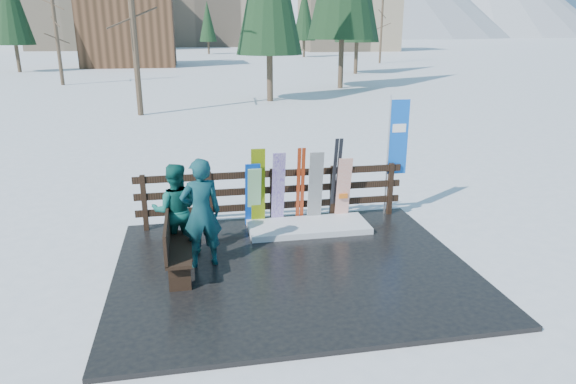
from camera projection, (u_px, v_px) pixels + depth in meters
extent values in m
plane|color=white|center=(293.00, 270.00, 8.86)|extent=(700.00, 700.00, 0.00)
cube|color=black|center=(293.00, 268.00, 8.85)|extent=(6.00, 5.00, 0.08)
cube|color=black|center=(144.00, 203.00, 10.26)|extent=(0.10, 0.10, 1.15)
cube|color=black|center=(210.00, 199.00, 10.49)|extent=(0.10, 0.10, 1.15)
cube|color=black|center=(273.00, 196.00, 10.72)|extent=(0.10, 0.10, 1.15)
cube|color=black|center=(333.00, 192.00, 10.95)|extent=(0.10, 0.10, 1.15)
cube|color=black|center=(390.00, 189.00, 11.18)|extent=(0.10, 0.10, 1.15)
cube|color=black|center=(273.00, 206.00, 10.79)|extent=(5.60, 0.05, 0.14)
cube|color=black|center=(272.00, 190.00, 10.69)|extent=(5.60, 0.05, 0.14)
cube|color=black|center=(272.00, 174.00, 10.58)|extent=(5.60, 0.05, 0.14)
cube|color=white|center=(308.00, 227.00, 10.43)|extent=(2.43, 1.00, 0.12)
cube|color=black|center=(179.00, 248.00, 8.43)|extent=(0.40, 1.50, 0.06)
cube|color=black|center=(180.00, 277.00, 7.94)|extent=(0.34, 0.06, 0.45)
cube|color=black|center=(181.00, 247.00, 9.06)|extent=(0.34, 0.06, 0.45)
cube|color=black|center=(167.00, 234.00, 8.32)|extent=(0.05, 1.50, 0.50)
cube|color=#0940BF|center=(253.00, 195.00, 10.40)|extent=(0.30, 0.33, 1.37)
cube|color=white|center=(254.00, 197.00, 10.43)|extent=(0.27, 0.36, 1.28)
cube|color=#CBF500|center=(258.00, 188.00, 10.38)|extent=(0.28, 0.24, 1.66)
cube|color=silver|center=(278.00, 189.00, 10.47)|extent=(0.26, 0.35, 1.57)
cube|color=black|center=(315.00, 187.00, 10.61)|extent=(0.30, 0.24, 1.54)
cube|color=white|center=(343.00, 189.00, 10.74)|extent=(0.29, 0.26, 1.39)
cube|color=#982F12|center=(298.00, 185.00, 10.60)|extent=(0.07, 0.23, 1.63)
cube|color=#982F12|center=(303.00, 185.00, 10.62)|extent=(0.07, 0.23, 1.63)
cube|color=black|center=(334.00, 179.00, 10.71)|extent=(0.08, 0.37, 1.80)
cube|color=black|center=(338.00, 179.00, 10.73)|extent=(0.08, 0.37, 1.80)
cylinder|color=silver|center=(388.00, 156.00, 11.00)|extent=(0.04, 0.04, 2.60)
cube|color=blue|center=(398.00, 137.00, 10.91)|extent=(0.42, 0.02, 1.60)
imported|color=#12594F|center=(201.00, 213.00, 8.60)|extent=(0.77, 0.58, 1.90)
imported|color=#105249|center=(175.00, 210.00, 9.04)|extent=(0.84, 0.67, 1.69)
cube|color=tan|center=(84.00, 4.00, 105.32)|extent=(22.00, 14.00, 18.00)
cube|color=gray|center=(216.00, 1.00, 128.41)|extent=(26.00, 16.00, 22.00)
cube|color=tan|center=(348.00, 14.00, 101.06)|extent=(18.00, 12.00, 14.00)
cube|color=brown|center=(129.00, 30.00, 57.77)|extent=(10.00, 8.00, 8.00)
cone|color=black|center=(269.00, 5.00, 28.41)|extent=(3.79, 3.79, 10.53)
cylinder|color=#382B1E|center=(55.00, 26.00, 37.50)|extent=(0.28, 0.28, 8.43)
cone|color=black|center=(358.00, 9.00, 47.07)|extent=(4.17, 4.17, 11.58)
cone|color=black|center=(12.00, 17.00, 49.09)|extent=(3.73, 3.73, 10.36)
cylinder|color=#382B1E|center=(382.00, 18.00, 62.65)|extent=(0.28, 0.28, 10.82)
cone|color=black|center=(149.00, 18.00, 62.39)|extent=(3.88, 3.88, 10.77)
cone|color=black|center=(304.00, 24.00, 77.67)|extent=(3.54, 3.54, 9.83)
cone|color=black|center=(208.00, 29.00, 87.60)|extent=(2.98, 2.98, 8.28)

